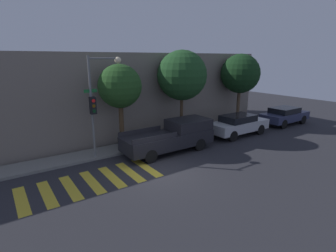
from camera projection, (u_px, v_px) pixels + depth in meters
ground_plane at (159, 172)px, 12.94m from camera, size 60.00×60.00×0.00m
sidewalk at (124, 148)px, 16.14m from camera, size 26.00×1.67×0.14m
building_row at (97, 95)px, 18.81m from camera, size 26.00×6.00×5.79m
crosswalk at (92, 182)px, 11.88m from camera, size 6.14×2.60×0.00m
traffic_light_pole at (98, 95)px, 13.84m from camera, size 2.14×0.56×5.59m
pickup_truck at (173, 136)px, 15.66m from camera, size 5.57×1.97×1.81m
sedan_near_corner at (238, 124)px, 18.86m from camera, size 4.68×1.81×1.51m
sedan_middle at (285, 115)px, 22.01m from camera, size 4.52×1.88×1.45m
tree_near_corner at (120, 87)px, 15.17m from camera, size 2.54×2.54×5.14m
tree_midblock at (182, 75)px, 17.53m from camera, size 3.34×3.34×5.99m
tree_far_end at (240, 74)px, 20.73m from camera, size 3.08×3.08×5.79m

